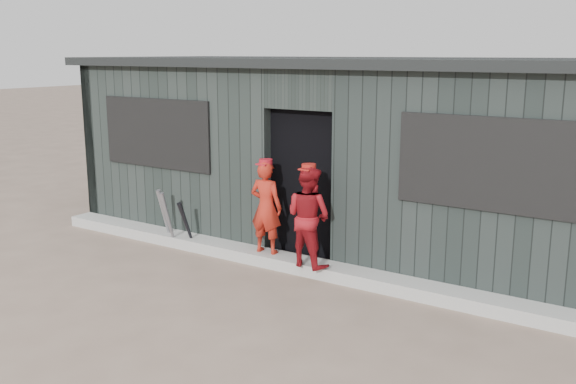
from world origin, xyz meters
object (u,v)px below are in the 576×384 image
Objects in this scene: player_red_left at (266,207)px; dugout at (352,152)px; bat_left at (165,216)px; player_grey_back at (340,214)px; bat_right at (187,225)px; bat_mid at (169,220)px; player_red_right at (308,216)px.

player_red_left is 0.14× the size of dugout.
bat_left is 0.10× the size of dugout.
player_grey_back is 0.15× the size of dugout.
bat_right is 0.58× the size of player_grey_back.
bat_mid is 1.14× the size of bat_right.
dugout is at bearing 45.42° from bat_mid.
player_red_left is 0.98× the size of player_red_right.
player_red_left reaches higher than bat_left.
bat_left is at bearing -1.09° from player_grey_back.
bat_left is 1.00× the size of bat_mid.
bat_right is (0.25, 0.09, -0.06)m from bat_mid.
player_red_left reaches higher than player_grey_back.
dugout is (-0.37, 1.82, 0.52)m from player_red_right.
bat_right is at bearing 20.27° from bat_mid.
player_red_left is 0.74m from player_red_right.
bat_left is 1.13× the size of bat_right.
bat_left is 0.46m from bat_right.
player_red_left is (1.51, 0.22, 0.34)m from bat_mid.
bat_left is 0.25m from bat_mid.
bat_mid is 1.57m from player_red_left.
player_red_right is 0.98× the size of player_grey_back.
player_red_right reaches higher than player_grey_back.
dugout is at bearing 48.12° from bat_right.
dugout is at bearing -106.75° from player_red_left.
player_red_right is (1.99, -0.02, 0.41)m from bat_right.
bat_right is at bearing 3.49° from player_grey_back.
player_red_left is 0.95× the size of player_grey_back.
player_red_right is (0.73, -0.15, 0.01)m from player_red_left.
player_red_right reaches higher than player_red_left.
bat_right is 0.60× the size of player_red_left.
player_red_left is at bearing 2.71° from bat_left.
bat_mid is (0.21, -0.14, 0.00)m from bat_left.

